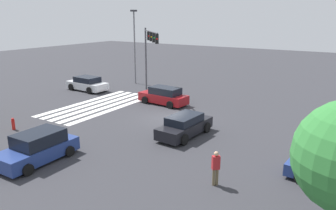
{
  "coord_description": "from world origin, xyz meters",
  "views": [
    {
      "loc": [
        20.62,
        13.07,
        7.78
      ],
      "look_at": [
        0.0,
        0.0,
        1.09
      ],
      "focal_mm": 35.0,
      "sensor_mm": 36.0,
      "label": 1
    }
  ],
  "objects_px": {
    "car_4": "(185,126)",
    "pedestrian": "(216,166)",
    "car_1": "(164,96)",
    "traffic_signal_mast": "(150,45)",
    "car_0": "(336,172)",
    "car_2": "(38,148)",
    "fire_hydrant": "(13,124)",
    "street_light_pole_b": "(134,41)",
    "car_3": "(87,84)"
  },
  "relations": [
    {
      "from": "car_1",
      "to": "traffic_signal_mast",
      "type": "bearing_deg",
      "value": -32.68
    },
    {
      "from": "car_4",
      "to": "pedestrian",
      "type": "distance_m",
      "value": 6.72
    },
    {
      "from": "traffic_signal_mast",
      "to": "car_3",
      "type": "height_order",
      "value": "traffic_signal_mast"
    },
    {
      "from": "car_1",
      "to": "fire_hydrant",
      "type": "height_order",
      "value": "car_1"
    },
    {
      "from": "car_4",
      "to": "street_light_pole_b",
      "type": "relative_size",
      "value": 0.55
    },
    {
      "from": "traffic_signal_mast",
      "to": "car_4",
      "type": "distance_m",
      "value": 12.93
    },
    {
      "from": "car_4",
      "to": "pedestrian",
      "type": "xyz_separation_m",
      "value": [
        4.99,
        4.49,
        0.26
      ]
    },
    {
      "from": "car_0",
      "to": "car_4",
      "type": "distance_m",
      "value": 9.48
    },
    {
      "from": "traffic_signal_mast",
      "to": "car_2",
      "type": "height_order",
      "value": "traffic_signal_mast"
    },
    {
      "from": "car_1",
      "to": "car_3",
      "type": "distance_m",
      "value": 10.01
    },
    {
      "from": "traffic_signal_mast",
      "to": "fire_hydrant",
      "type": "xyz_separation_m",
      "value": [
        13.85,
        -1.98,
        -4.56
      ]
    },
    {
      "from": "car_0",
      "to": "fire_hydrant",
      "type": "distance_m",
      "value": 20.39
    },
    {
      "from": "car_2",
      "to": "fire_hydrant",
      "type": "xyz_separation_m",
      "value": [
        -2.33,
        -5.91,
        -0.35
      ]
    },
    {
      "from": "car_1",
      "to": "pedestrian",
      "type": "height_order",
      "value": "pedestrian"
    },
    {
      "from": "car_3",
      "to": "pedestrian",
      "type": "relative_size",
      "value": 2.76
    },
    {
      "from": "fire_hydrant",
      "to": "car_0",
      "type": "bearing_deg",
      "value": 99.93
    },
    {
      "from": "car_4",
      "to": "fire_hydrant",
      "type": "relative_size",
      "value": 5.4
    },
    {
      "from": "pedestrian",
      "to": "car_2",
      "type": "bearing_deg",
      "value": 61.82
    },
    {
      "from": "car_0",
      "to": "car_2",
      "type": "xyz_separation_m",
      "value": [
        5.84,
        -14.17,
        0.14
      ]
    },
    {
      "from": "traffic_signal_mast",
      "to": "car_3",
      "type": "bearing_deg",
      "value": -117.99
    },
    {
      "from": "car_2",
      "to": "car_3",
      "type": "relative_size",
      "value": 0.93
    },
    {
      "from": "car_0",
      "to": "car_4",
      "type": "xyz_separation_m",
      "value": [
        -1.89,
        -9.29,
        0.07
      ]
    },
    {
      "from": "car_4",
      "to": "fire_hydrant",
      "type": "xyz_separation_m",
      "value": [
        5.4,
        -10.79,
        -0.28
      ]
    },
    {
      "from": "car_0",
      "to": "car_1",
      "type": "bearing_deg",
      "value": 155.57
    },
    {
      "from": "car_3",
      "to": "street_light_pole_b",
      "type": "relative_size",
      "value": 0.57
    },
    {
      "from": "car_0",
      "to": "car_1",
      "type": "relative_size",
      "value": 1.0
    },
    {
      "from": "car_0",
      "to": "fire_hydrant",
      "type": "bearing_deg",
      "value": -166.48
    },
    {
      "from": "traffic_signal_mast",
      "to": "car_1",
      "type": "relative_size",
      "value": 1.4
    },
    {
      "from": "car_1",
      "to": "street_light_pole_b",
      "type": "height_order",
      "value": "street_light_pole_b"
    },
    {
      "from": "traffic_signal_mast",
      "to": "car_0",
      "type": "distance_m",
      "value": 21.29
    },
    {
      "from": "pedestrian",
      "to": "street_light_pole_b",
      "type": "height_order",
      "value": "street_light_pole_b"
    },
    {
      "from": "car_0",
      "to": "traffic_signal_mast",
      "type": "bearing_deg",
      "value": 153.87
    },
    {
      "from": "traffic_signal_mast",
      "to": "car_2",
      "type": "distance_m",
      "value": 17.17
    },
    {
      "from": "car_2",
      "to": "car_4",
      "type": "bearing_deg",
      "value": 146.62
    },
    {
      "from": "pedestrian",
      "to": "car_3",
      "type": "bearing_deg",
      "value": 16.05
    },
    {
      "from": "car_4",
      "to": "car_0",
      "type": "bearing_deg",
      "value": -97.6
    },
    {
      "from": "pedestrian",
      "to": "fire_hydrant",
      "type": "bearing_deg",
      "value": 47.07
    },
    {
      "from": "car_0",
      "to": "street_light_pole_b",
      "type": "relative_size",
      "value": 0.56
    },
    {
      "from": "car_0",
      "to": "street_light_pole_b",
      "type": "distance_m",
      "value": 27.17
    },
    {
      "from": "street_light_pole_b",
      "to": "traffic_signal_mast",
      "type": "bearing_deg",
      "value": 52.22
    },
    {
      "from": "traffic_signal_mast",
      "to": "car_1",
      "type": "distance_m",
      "value": 5.83
    },
    {
      "from": "car_3",
      "to": "car_1",
      "type": "bearing_deg",
      "value": -178.74
    },
    {
      "from": "car_4",
      "to": "fire_hydrant",
      "type": "distance_m",
      "value": 12.07
    },
    {
      "from": "car_2",
      "to": "street_light_pole_b",
      "type": "relative_size",
      "value": 0.53
    },
    {
      "from": "car_1",
      "to": "car_3",
      "type": "height_order",
      "value": "car_1"
    },
    {
      "from": "street_light_pole_b",
      "to": "fire_hydrant",
      "type": "distance_m",
      "value": 18.34
    },
    {
      "from": "car_2",
      "to": "car_4",
      "type": "xyz_separation_m",
      "value": [
        -7.73,
        4.89,
        -0.07
      ]
    },
    {
      "from": "car_0",
      "to": "car_3",
      "type": "bearing_deg",
      "value": 165.25
    },
    {
      "from": "fire_hydrant",
      "to": "traffic_signal_mast",
      "type": "bearing_deg",
      "value": 171.85
    },
    {
      "from": "car_2",
      "to": "car_0",
      "type": "bearing_deg",
      "value": 111.32
    }
  ]
}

